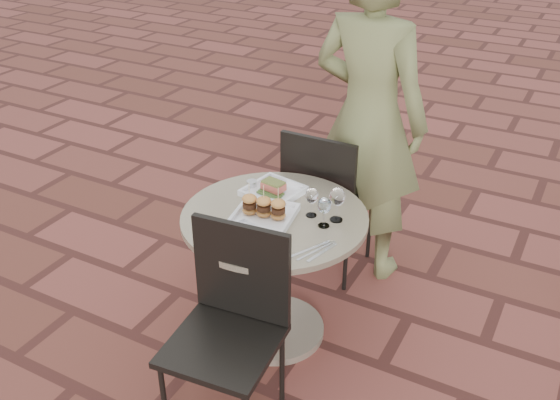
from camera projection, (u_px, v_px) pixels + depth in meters
The scene contains 13 objects.
ground at pixel (307, 339), 3.29m from camera, with size 60.00×60.00×0.00m, color brown.
cafe_table at pixel (275, 257), 3.10m from camera, with size 0.90×0.90×0.73m.
chair_far at pixel (324, 193), 3.54m from camera, with size 0.44×0.44×0.93m.
chair_near at pixel (232, 313), 2.63m from camera, with size 0.48×0.48×0.93m.
diner at pixel (369, 119), 3.45m from camera, with size 0.69×0.45×1.90m, color brown.
plate_salmon at pixel (273, 190), 3.15m from camera, with size 0.30×0.30×0.07m.
plate_sliders at pixel (264, 211), 2.93m from camera, with size 0.32×0.32×0.18m.
plate_tuna at pixel (243, 239), 2.77m from camera, with size 0.30×0.30×0.03m.
wine_glass_right at pixel (325, 206), 2.84m from camera, with size 0.06×0.06×0.15m.
wine_glass_mid at pixel (312, 197), 2.92m from camera, with size 0.06×0.06×0.15m.
wine_glass_far at pixel (337, 198), 2.88m from camera, with size 0.07×0.07×0.17m.
steel_ramekin at pixel (252, 184), 3.21m from camera, with size 0.05×0.05×0.04m, color silver.
cutlery_set at pixel (316, 251), 2.71m from camera, with size 0.10×0.23×0.00m, color silver, non-canonical shape.
Camera 1 is at (1.06, -2.27, 2.27)m, focal length 40.00 mm.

